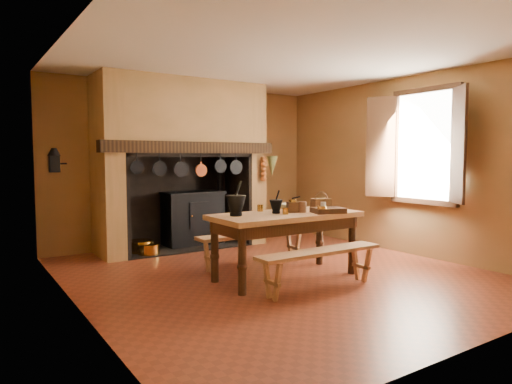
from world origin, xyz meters
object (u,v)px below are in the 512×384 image
mixing_bowl (292,206)px  bench_front (320,260)px  coffee_grinder (293,206)px  wicker_basket (321,203)px  iron_range (193,217)px  work_table (286,223)px

mixing_bowl → bench_front: bearing=-108.9°
coffee_grinder → wicker_basket: (0.59, 0.12, -0.00)m
iron_range → mixing_bowl: bearing=-81.8°
bench_front → coffee_grinder: 0.88m
coffee_grinder → mixing_bowl: coffee_grinder is taller
iron_range → wicker_basket: bearing=-73.7°
coffee_grinder → wicker_basket: bearing=32.6°
iron_range → work_table: bearing=-89.6°
coffee_grinder → mixing_bowl: size_ratio=0.64×
work_table → mixing_bowl: mixing_bowl is taller
work_table → bench_front: (-0.00, -0.65, -0.35)m
iron_range → coffee_grinder: (0.14, -2.63, 0.42)m
wicker_basket → coffee_grinder: bearing=-151.8°
bench_front → coffee_grinder: (0.12, 0.67, 0.56)m
work_table → wicker_basket: size_ratio=6.65×
bench_front → mixing_bowl: mixing_bowl is taller
work_table → mixing_bowl: size_ratio=5.96×
work_table → iron_range: bearing=90.4°
bench_front → wicker_basket: (0.71, 0.79, 0.56)m
bench_front → wicker_basket: size_ratio=5.79×
bench_front → coffee_grinder: bearing=79.7°
coffee_grinder → wicker_basket: wicker_basket is taller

